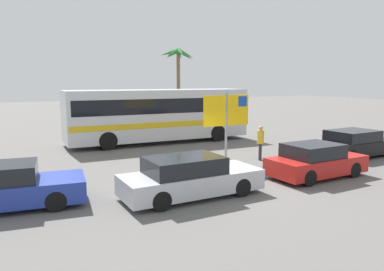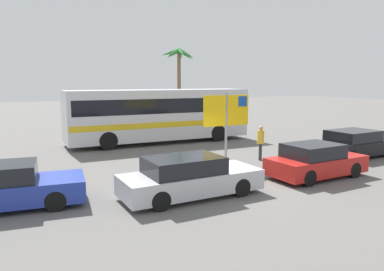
{
  "view_description": "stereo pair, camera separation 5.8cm",
  "coord_description": "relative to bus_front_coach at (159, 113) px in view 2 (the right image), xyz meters",
  "views": [
    {
      "loc": [
        -6.51,
        -11.22,
        3.7
      ],
      "look_at": [
        0.47,
        3.18,
        1.3
      ],
      "focal_mm": 34.26,
      "sensor_mm": 36.0,
      "label": 1
    },
    {
      "loc": [
        -6.46,
        -11.25,
        3.7
      ],
      "look_at": [
        0.47,
        3.18,
        1.3
      ],
      "focal_mm": 34.26,
      "sensor_mm": 36.0,
      "label": 2
    }
  ],
  "objects": [
    {
      "name": "car_blue",
      "position": [
        -8.27,
        -9.0,
        -1.15
      ],
      "size": [
        4.63,
        2.16,
        1.32
      ],
      "rotation": [
        0.0,
        0.0,
        -0.1
      ],
      "color": "#23389E",
      "rests_on": "ground"
    },
    {
      "name": "ground",
      "position": [
        -1.26,
        -9.41,
        -1.78
      ],
      "size": [
        120.0,
        120.0,
        0.0
      ],
      "primitive_type": "plane",
      "color": "#605E5B"
    },
    {
      "name": "car_silver",
      "position": [
        -2.88,
        -10.36,
        -1.15
      ],
      "size": [
        4.64,
        1.93,
        1.32
      ],
      "rotation": [
        0.0,
        0.0,
        0.05
      ],
      "color": "#B7BABF",
      "rests_on": "ground"
    },
    {
      "name": "pedestrian_near_sign",
      "position": [
        2.49,
        -6.82,
        -0.83
      ],
      "size": [
        0.32,
        0.32,
        1.62
      ],
      "rotation": [
        0.0,
        0.0,
        5.75
      ],
      "color": "#2D2D33",
      "rests_on": "ground"
    },
    {
      "name": "car_red",
      "position": [
        2.53,
        -10.3,
        -1.15
      ],
      "size": [
        4.01,
        1.94,
        1.32
      ],
      "rotation": [
        0.0,
        0.0,
        0.06
      ],
      "color": "red",
      "rests_on": "ground"
    },
    {
      "name": "car_black",
      "position": [
        7.11,
        -8.21,
        -1.15
      ],
      "size": [
        4.5,
        2.12,
        1.32
      ],
      "rotation": [
        0.0,
        0.0,
        0.06
      ],
      "color": "black",
      "rests_on": "ground"
    },
    {
      "name": "bus_front_coach",
      "position": [
        0.0,
        0.0,
        0.0
      ],
      "size": [
        10.9,
        2.68,
        3.17
      ],
      "color": "silver",
      "rests_on": "ground"
    },
    {
      "name": "ferry_sign",
      "position": [
        0.36,
        -7.31,
        0.54
      ],
      "size": [
        2.2,
        0.11,
        3.2
      ],
      "rotation": [
        0.0,
        0.0,
        0.02
      ],
      "color": "gray",
      "rests_on": "ground"
    },
    {
      "name": "palm_tree_seaside",
      "position": [
        5.58,
        9.78,
        3.64
      ],
      "size": [
        3.3,
        3.28,
        6.59
      ],
      "color": "brown",
      "rests_on": "ground"
    }
  ]
}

